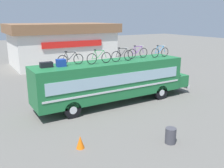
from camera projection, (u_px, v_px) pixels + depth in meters
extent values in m
plane|color=#605E59|center=(111.00, 103.00, 17.70)|extent=(120.00, 120.00, 0.00)
cube|color=#1E6B38|center=(111.00, 79.00, 17.22)|extent=(10.94, 2.48, 2.46)
cube|color=#1E6B38|center=(173.00, 79.00, 20.40)|extent=(1.15, 2.28, 0.93)
cube|color=#99B7C6|center=(121.00, 79.00, 16.12)|extent=(10.06, 0.04, 0.74)
cube|color=#99B7C6|center=(102.00, 72.00, 18.20)|extent=(10.06, 0.04, 0.74)
cube|color=silver|center=(121.00, 90.00, 16.30)|extent=(10.50, 0.03, 0.12)
cube|color=silver|center=(103.00, 82.00, 18.39)|extent=(10.50, 0.03, 0.12)
cube|color=silver|center=(178.00, 84.00, 20.86)|extent=(0.16, 2.36, 0.24)
cylinder|color=black|center=(161.00, 92.00, 18.48)|extent=(1.07, 0.28, 1.07)
cylinder|color=silver|center=(161.00, 92.00, 18.48)|extent=(0.48, 0.30, 0.48)
cylinder|color=black|center=(143.00, 86.00, 20.31)|extent=(1.07, 0.28, 1.07)
cylinder|color=silver|center=(143.00, 86.00, 20.31)|extent=(0.48, 0.30, 0.48)
cylinder|color=black|center=(73.00, 110.00, 14.97)|extent=(1.07, 0.28, 1.07)
cylinder|color=silver|center=(73.00, 110.00, 14.97)|extent=(0.48, 0.30, 0.48)
cylinder|color=black|center=(60.00, 100.00, 16.80)|extent=(1.07, 0.28, 1.07)
cylinder|color=silver|center=(60.00, 100.00, 16.80)|extent=(0.48, 0.30, 0.48)
cube|color=black|center=(46.00, 65.00, 14.83)|extent=(0.75, 0.41, 0.33)
cube|color=#193899|center=(61.00, 63.00, 15.09)|extent=(0.54, 0.45, 0.45)
torus|color=black|center=(63.00, 60.00, 15.27)|extent=(0.68, 0.04, 0.68)
torus|color=black|center=(78.00, 59.00, 15.80)|extent=(0.68, 0.04, 0.68)
cylinder|color=black|center=(67.00, 56.00, 15.37)|extent=(0.20, 0.04, 0.49)
cylinder|color=black|center=(72.00, 56.00, 15.53)|extent=(0.50, 0.04, 0.47)
cylinder|color=black|center=(71.00, 52.00, 15.42)|extent=(0.64, 0.04, 0.07)
cylinder|color=black|center=(66.00, 60.00, 15.37)|extent=(0.41, 0.03, 0.05)
cylinder|color=black|center=(64.00, 56.00, 15.27)|extent=(0.26, 0.03, 0.51)
cylinder|color=black|center=(77.00, 56.00, 15.69)|extent=(0.22, 0.03, 0.47)
cylinder|color=silver|center=(75.00, 51.00, 15.57)|extent=(0.03, 0.44, 0.03)
ellipsoid|color=black|center=(66.00, 52.00, 15.25)|extent=(0.20, 0.08, 0.06)
torus|color=black|center=(92.00, 59.00, 15.76)|extent=(0.72, 0.04, 0.72)
torus|color=black|center=(106.00, 58.00, 16.28)|extent=(0.72, 0.04, 0.72)
cylinder|color=green|center=(96.00, 54.00, 15.84)|extent=(0.20, 0.04, 0.51)
cylinder|color=green|center=(101.00, 54.00, 16.01)|extent=(0.50, 0.04, 0.49)
cylinder|color=green|center=(99.00, 50.00, 15.90)|extent=(0.64, 0.04, 0.07)
cylinder|color=green|center=(95.00, 58.00, 15.85)|extent=(0.41, 0.03, 0.05)
cylinder|color=green|center=(93.00, 55.00, 15.75)|extent=(0.26, 0.03, 0.53)
cylinder|color=green|center=(105.00, 54.00, 16.17)|extent=(0.22, 0.03, 0.50)
cylinder|color=silver|center=(104.00, 50.00, 16.05)|extent=(0.03, 0.44, 0.03)
ellipsoid|color=black|center=(95.00, 50.00, 15.73)|extent=(0.20, 0.08, 0.06)
torus|color=black|center=(116.00, 57.00, 16.63)|extent=(0.74, 0.04, 0.74)
torus|color=black|center=(129.00, 55.00, 17.15)|extent=(0.74, 0.04, 0.74)
cylinder|color=black|center=(120.00, 52.00, 16.72)|extent=(0.20, 0.04, 0.53)
cylinder|color=black|center=(124.00, 52.00, 16.87)|extent=(0.48, 0.04, 0.51)
cylinder|color=black|center=(123.00, 48.00, 16.77)|extent=(0.62, 0.04, 0.07)
cylinder|color=black|center=(118.00, 56.00, 16.73)|extent=(0.40, 0.03, 0.05)
cylinder|color=black|center=(117.00, 53.00, 16.62)|extent=(0.25, 0.03, 0.55)
cylinder|color=black|center=(127.00, 52.00, 17.03)|extent=(0.22, 0.03, 0.51)
cylinder|color=silver|center=(126.00, 48.00, 16.91)|extent=(0.03, 0.44, 0.03)
ellipsoid|color=black|center=(119.00, 48.00, 16.60)|extent=(0.20, 0.08, 0.06)
torus|color=black|center=(132.00, 54.00, 17.94)|extent=(0.73, 0.04, 0.73)
torus|color=black|center=(143.00, 53.00, 18.47)|extent=(0.73, 0.04, 0.73)
cylinder|color=purple|center=(136.00, 50.00, 18.03)|extent=(0.20, 0.04, 0.52)
cylinder|color=purple|center=(139.00, 50.00, 18.19)|extent=(0.49, 0.04, 0.50)
cylinder|color=purple|center=(138.00, 46.00, 18.08)|extent=(0.64, 0.04, 0.07)
cylinder|color=purple|center=(134.00, 53.00, 18.04)|extent=(0.40, 0.03, 0.05)
cylinder|color=purple|center=(133.00, 50.00, 17.93)|extent=(0.26, 0.03, 0.54)
cylinder|color=purple|center=(143.00, 50.00, 18.35)|extent=(0.22, 0.03, 0.51)
cylinder|color=silver|center=(142.00, 46.00, 18.23)|extent=(0.03, 0.44, 0.03)
ellipsoid|color=black|center=(135.00, 46.00, 17.91)|extent=(0.20, 0.08, 0.06)
torus|color=black|center=(155.00, 53.00, 18.46)|extent=(0.70, 0.04, 0.70)
torus|color=black|center=(165.00, 52.00, 18.94)|extent=(0.70, 0.04, 0.70)
cylinder|color=#197FDB|center=(158.00, 49.00, 18.54)|extent=(0.19, 0.04, 0.50)
cylinder|color=#197FDB|center=(161.00, 49.00, 18.69)|extent=(0.45, 0.04, 0.48)
cylinder|color=#197FDB|center=(161.00, 46.00, 18.58)|extent=(0.59, 0.04, 0.07)
cylinder|color=#197FDB|center=(157.00, 53.00, 18.55)|extent=(0.37, 0.03, 0.05)
cylinder|color=#197FDB|center=(156.00, 50.00, 18.45)|extent=(0.24, 0.03, 0.52)
cylinder|color=#197FDB|center=(164.00, 49.00, 18.84)|extent=(0.21, 0.03, 0.49)
cylinder|color=silver|center=(163.00, 45.00, 18.72)|extent=(0.03, 0.44, 0.03)
ellipsoid|color=black|center=(158.00, 46.00, 18.43)|extent=(0.20, 0.08, 0.06)
cube|color=silver|center=(62.00, 48.00, 32.20)|extent=(12.40, 7.67, 4.17)
cube|color=brown|center=(61.00, 28.00, 31.51)|extent=(13.39, 8.28, 1.12)
cube|color=red|center=(73.00, 44.00, 28.70)|extent=(7.44, 0.16, 0.70)
cylinder|color=#3F3F47|center=(171.00, 136.00, 11.97)|extent=(0.53, 0.53, 0.79)
cone|color=orange|center=(80.00, 142.00, 11.51)|extent=(0.39, 0.39, 0.63)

